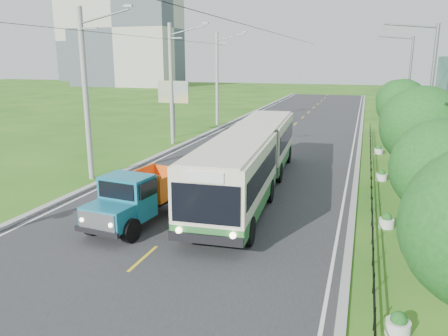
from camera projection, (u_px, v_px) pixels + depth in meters
The scene contains 28 objects.
ground at pixel (143, 259), 15.99m from camera, with size 240.00×240.00×0.00m, color #235B15.
road at pixel (264, 152), 34.46m from camera, with size 14.00×120.00×0.02m, color #28282B.
curb_left at pixel (180, 146), 36.59m from camera, with size 0.40×120.00×0.15m, color #9E9E99.
curb_right at pixel (358, 157), 32.33m from camera, with size 0.30×120.00×0.10m, color #9E9E99.
edge_line_left at pixel (186, 147), 36.44m from camera, with size 0.12×120.00×0.00m, color silver.
edge_line_right at pixel (351, 157), 32.48m from camera, with size 0.12×120.00×0.00m, color silver.
centre_dash at pixel (143, 258), 15.99m from camera, with size 0.12×2.20×0.00m, color yellow.
railing_right at pixel (371, 175), 26.47m from camera, with size 0.04×40.00×0.60m, color black.
pole_near at pixel (86, 95), 25.53m from camera, with size 3.51×0.32×10.00m.
pole_mid at pixel (172, 84), 36.61m from camera, with size 3.51×0.32×10.00m.
pole_far at pixel (217, 78), 47.69m from camera, with size 3.51×0.32×10.00m.
tree_second at pixel (441, 173), 14.19m from camera, with size 3.18×3.26×5.30m.
tree_third at pixel (422, 131), 19.62m from camera, with size 3.60×3.62×6.00m.
tree_fourth at pixel (409, 122), 25.26m from camera, with size 3.24×3.31×5.40m.
tree_fifth at pixel (402, 107), 30.73m from camera, with size 3.48×3.52×5.80m.
tree_back at pixel (397, 102), 36.32m from camera, with size 3.30×3.36×5.50m.
streetlight_mid at pixel (427, 100), 24.57m from camera, with size 3.02×0.20×9.07m.
streetlight_far at pixel (407, 86), 37.51m from camera, with size 3.02×0.20×9.07m.
planter_front at pixel (398, 325), 11.52m from camera, with size 0.64×0.64×0.67m.
planter_near at pixel (387, 221), 18.91m from camera, with size 0.64×0.64×0.67m.
planter_mid at pixel (381, 176), 26.30m from camera, with size 0.64×0.64×0.67m.
planter_far at pixel (379, 150), 33.69m from camera, with size 0.64×0.64×0.67m.
billboard_left at pixel (173, 96), 40.05m from camera, with size 3.00×0.20×5.20m.
billboard_right at pixel (443, 86), 29.52m from camera, with size 0.24×6.00×7.30m.
apartment_near at pixel (126, 29), 116.45m from camera, with size 28.00×14.00×30.00m, color #B7B2A3.
apartment_far at pixel (99, 41), 147.46m from camera, with size 24.00×14.00×26.00m, color #B7B2A3.
bus at pixel (251, 155), 23.72m from camera, with size 3.96×17.67×3.38m.
dump_truck at pixel (138, 194), 19.21m from camera, with size 2.76×5.83×2.37m.
Camera 1 is at (7.33, -13.09, 7.10)m, focal length 35.00 mm.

